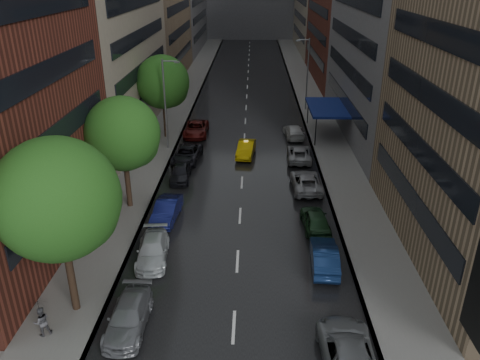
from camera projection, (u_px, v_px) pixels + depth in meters
name	position (u px, v px, depth m)	size (l,w,h in m)	color
road	(247.00, 100.00, 66.15)	(14.00, 140.00, 0.01)	black
sidewalk_left	(183.00, 99.00, 66.35)	(4.00, 140.00, 0.15)	gray
sidewalk_right	(310.00, 100.00, 65.90)	(4.00, 140.00, 0.15)	gray
tree_near	(57.00, 199.00, 22.69)	(6.19, 6.19, 9.87)	#382619
tree_mid	(123.00, 134.00, 34.01)	(5.50, 5.50, 8.77)	#382619
tree_far	(163.00, 82.00, 48.96)	(5.61, 5.61, 8.95)	#382619
taxi	(246.00, 149.00, 46.19)	(1.54, 4.41, 1.45)	yellow
parked_cars_left	(178.00, 179.00, 39.58)	(2.83, 35.73, 1.51)	slate
parked_cars_right	(311.00, 202.00, 35.69)	(2.53, 37.62, 1.51)	slate
ped_black_umbrella	(40.00, 315.00, 23.07)	(1.01, 0.98, 2.09)	#4E4E53
street_lamp_left	(166.00, 103.00, 46.12)	(1.74, 0.22, 9.00)	gray
street_lamp_right	(307.00, 73.00, 59.39)	(1.74, 0.22, 9.00)	gray
awning	(327.00, 108.00, 50.98)	(4.00, 8.00, 3.12)	navy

